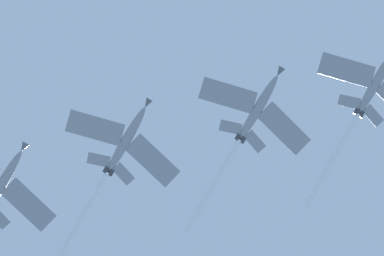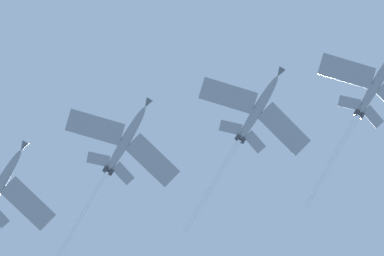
% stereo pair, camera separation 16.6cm
% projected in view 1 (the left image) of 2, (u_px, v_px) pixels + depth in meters
% --- Properties ---
extents(jet_lead, '(23.56, 24.05, 6.47)m').
position_uv_depth(jet_lead, '(365.00, 102.00, 142.19)').
color(jet_lead, gray).
extents(jet_second, '(23.67, 23.96, 5.85)m').
position_uv_depth(jet_second, '(247.00, 127.00, 140.77)').
color(jet_second, gray).
extents(jet_third, '(24.73, 25.27, 6.07)m').
position_uv_depth(jet_third, '(115.00, 160.00, 139.69)').
color(jet_third, gray).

